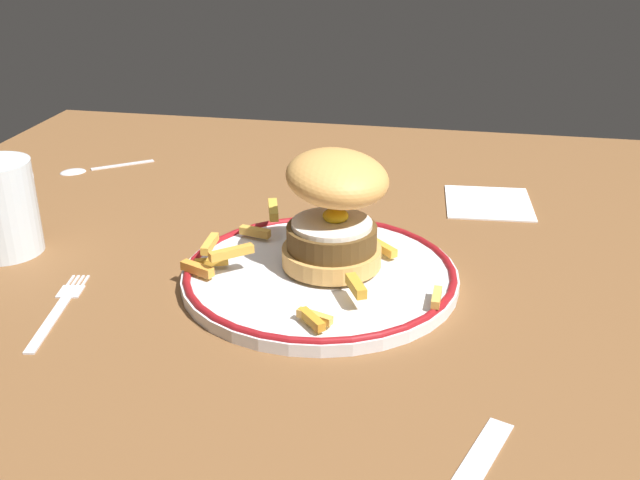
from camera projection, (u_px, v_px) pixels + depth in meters
ground_plane at (305, 285)px, 78.40cm from camera, size 112.88×109.85×4.00cm
dinner_plate at (320, 274)px, 74.56cm from camera, size 27.62×27.62×1.60cm
burger at (335, 208)px, 73.37cm from camera, size 14.73×14.63×11.69cm
fries_pile at (284, 259)px, 73.47cm from camera, size 25.65×22.83×2.87cm
water_glass at (1, 213)px, 79.48cm from camera, size 7.67×7.67×10.23cm
fork at (59, 308)px, 69.73cm from camera, size 3.85×14.42×0.36cm
spoon at (84, 169)px, 105.40cm from camera, size 11.63×9.38×0.90cm
napkin at (489, 202)px, 94.09cm from camera, size 11.37×11.95×0.40cm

